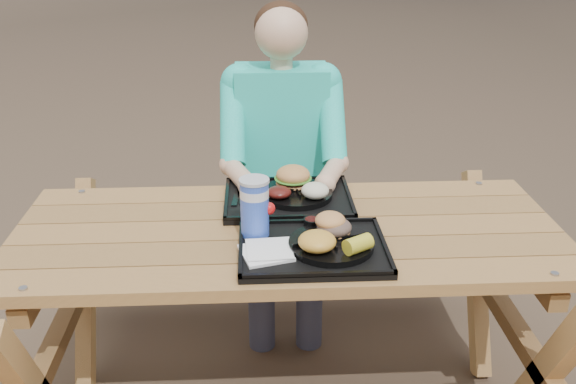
{
  "coord_description": "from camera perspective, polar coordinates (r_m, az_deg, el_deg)",
  "views": [
    {
      "loc": [
        -0.1,
        -1.88,
        1.7
      ],
      "look_at": [
        0.0,
        0.0,
        0.88
      ],
      "focal_mm": 40.0,
      "sensor_mm": 36.0,
      "label": 1
    }
  ],
  "objects": [
    {
      "name": "corn_cob",
      "position": [
        1.89,
        6.24,
        -4.64
      ],
      "size": [
        0.11,
        0.11,
        0.05
      ],
      "primitive_type": null,
      "rotation": [
        0.0,
        0.0,
        0.55
      ],
      "color": "yellow",
      "rests_on": "plate_near"
    },
    {
      "name": "condiment_mustard",
      "position": [
        2.06,
        3.62,
        -2.95
      ],
      "size": [
        0.05,
        0.05,
        0.03
      ],
      "primitive_type": "cylinder",
      "color": "yellow",
      "rests_on": "tray_near"
    },
    {
      "name": "tray_far",
      "position": [
        2.29,
        0.0,
        -0.72
      ],
      "size": [
        0.45,
        0.35,
        0.02
      ],
      "primitive_type": "cube",
      "color": "black",
      "rests_on": "picnic_table"
    },
    {
      "name": "cutlery_far",
      "position": [
        2.3,
        -4.14,
        -0.4
      ],
      "size": [
        0.04,
        0.14,
        0.01
      ],
      "primitive_type": "cube",
      "rotation": [
        0.0,
        0.0,
        0.08
      ],
      "color": "black",
      "rests_on": "tray_far"
    },
    {
      "name": "napkin_stack",
      "position": [
        1.91,
        -1.98,
        -5.34
      ],
      "size": [
        0.17,
        0.17,
        0.02
      ],
      "primitive_type": "cube",
      "rotation": [
        0.0,
        0.0,
        0.27
      ],
      "color": "white",
      "rests_on": "tray_near"
    },
    {
      "name": "burger",
      "position": [
        2.32,
        0.45,
        1.91
      ],
      "size": [
        0.13,
        0.13,
        0.11
      ],
      "primitive_type": null,
      "color": "#D08B49",
      "rests_on": "plate_far"
    },
    {
      "name": "baked_beans",
      "position": [
        2.23,
        -0.8,
        -0.03
      ],
      "size": [
        0.09,
        0.09,
        0.04
      ],
      "primitive_type": "ellipsoid",
      "color": "#4F130F",
      "rests_on": "plate_far"
    },
    {
      "name": "sandwich",
      "position": [
        1.98,
        4.16,
        -2.34
      ],
      "size": [
        0.1,
        0.1,
        0.1
      ],
      "primitive_type": null,
      "color": "#D88E4C",
      "rests_on": "plate_near"
    },
    {
      "name": "soda_cup",
      "position": [
        1.99,
        -2.98,
        -1.49
      ],
      "size": [
        0.09,
        0.09,
        0.18
      ],
      "primitive_type": "cylinder",
      "color": "blue",
      "rests_on": "tray_near"
    },
    {
      "name": "picnic_table",
      "position": [
        2.31,
        0.0,
        -11.57
      ],
      "size": [
        1.8,
        1.49,
        0.75
      ],
      "primitive_type": null,
      "color": "#999999",
      "rests_on": "ground"
    },
    {
      "name": "plate_far",
      "position": [
        2.3,
        0.74,
        -0.15
      ],
      "size": [
        0.26,
        0.26,
        0.02
      ],
      "primitive_type": "cylinder",
      "color": "black",
      "rests_on": "tray_far"
    },
    {
      "name": "diner",
      "position": [
        2.78,
        -0.54,
        1.08
      ],
      "size": [
        0.48,
        0.84,
        1.28
      ],
      "primitive_type": null,
      "color": "#1CBAC4",
      "rests_on": "ground"
    },
    {
      "name": "condiment_bbq",
      "position": [
        2.06,
        2.15,
        -2.8
      ],
      "size": [
        0.05,
        0.05,
        0.03
      ],
      "primitive_type": "cylinder",
      "color": "#320605",
      "rests_on": "tray_near"
    },
    {
      "name": "plate_near",
      "position": [
        1.96,
        3.85,
        -4.65
      ],
      "size": [
        0.26,
        0.26,
        0.02
      ],
      "primitive_type": "cylinder",
      "color": "black",
      "rests_on": "tray_near"
    },
    {
      "name": "potato_salad",
      "position": [
        2.23,
        2.43,
        0.13
      ],
      "size": [
        0.1,
        0.1,
        0.05
      ],
      "primitive_type": "ellipsoid",
      "color": "#EEEACA",
      "rests_on": "plate_far"
    },
    {
      "name": "mac_cheese",
      "position": [
        1.89,
        2.6,
        -4.4
      ],
      "size": [
        0.11,
        0.11,
        0.06
      ],
      "primitive_type": "ellipsoid",
      "color": "gold",
      "rests_on": "plate_near"
    },
    {
      "name": "tray_near",
      "position": [
        1.96,
        2.22,
        -5.14
      ],
      "size": [
        0.45,
        0.35,
        0.02
      ],
      "primitive_type": "cube",
      "color": "black",
      "rests_on": "picnic_table"
    }
  ]
}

